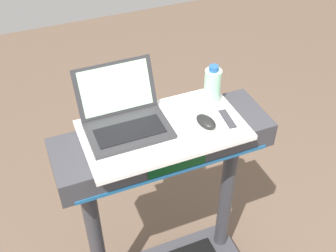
# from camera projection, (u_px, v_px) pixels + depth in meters

# --- Properties ---
(desk_board) EXTENTS (0.65, 0.37, 0.02)m
(desk_board) POSITION_uv_depth(u_px,v_px,m) (163.00, 130.00, 1.68)
(desk_board) COLOR white
(desk_board) RESTS_ON treadmill_base
(laptop) EXTENTS (0.32, 0.30, 0.22)m
(laptop) POSITION_uv_depth(u_px,v_px,m) (124.00, 116.00, 1.65)
(laptop) COLOR #2D2D30
(laptop) RESTS_ON desk_board
(computer_mouse) EXTENTS (0.08, 0.11, 0.03)m
(computer_mouse) POSITION_uv_depth(u_px,v_px,m) (206.00, 122.00, 1.67)
(computer_mouse) COLOR black
(computer_mouse) RESTS_ON desk_board
(water_bottle) EXTENTS (0.07, 0.07, 0.17)m
(water_bottle) POSITION_uv_depth(u_px,v_px,m) (212.00, 85.00, 1.76)
(water_bottle) COLOR #9EDBB2
(water_bottle) RESTS_ON desk_board
(tv_remote) EXTENTS (0.06, 0.16, 0.02)m
(tv_remote) POSITION_uv_depth(u_px,v_px,m) (227.00, 121.00, 1.69)
(tv_remote) COLOR silver
(tv_remote) RESTS_ON desk_board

